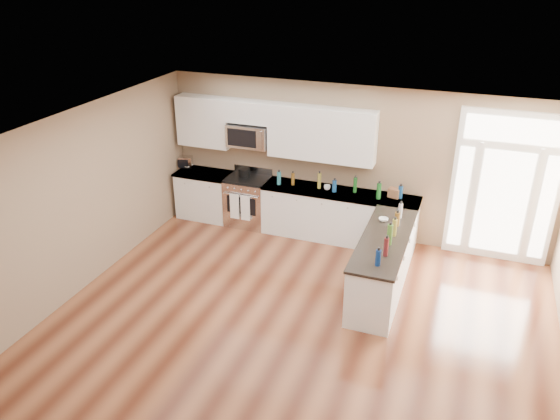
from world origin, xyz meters
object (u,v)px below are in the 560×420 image
at_px(peninsula_cabinet, 382,266).
at_px(toaster_oven, 186,162).
at_px(kitchen_range, 248,201).
at_px(stockpot, 244,172).

height_order(peninsula_cabinet, toaster_oven, toaster_oven).
bearing_deg(toaster_oven, kitchen_range, -21.99).
xyz_separation_m(kitchen_range, stockpot, (-0.10, 0.07, 0.56)).
distance_m(kitchen_range, stockpot, 0.57).
bearing_deg(toaster_oven, peninsula_cabinet, -36.67).
xyz_separation_m(peninsula_cabinet, kitchen_range, (-2.88, 1.45, 0.04)).
relative_size(stockpot, toaster_oven, 0.85).
xyz_separation_m(peninsula_cabinet, stockpot, (-2.97, 1.52, 0.60)).
relative_size(kitchen_range, toaster_oven, 4.16).
xyz_separation_m(kitchen_range, toaster_oven, (-1.40, 0.14, 0.57)).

